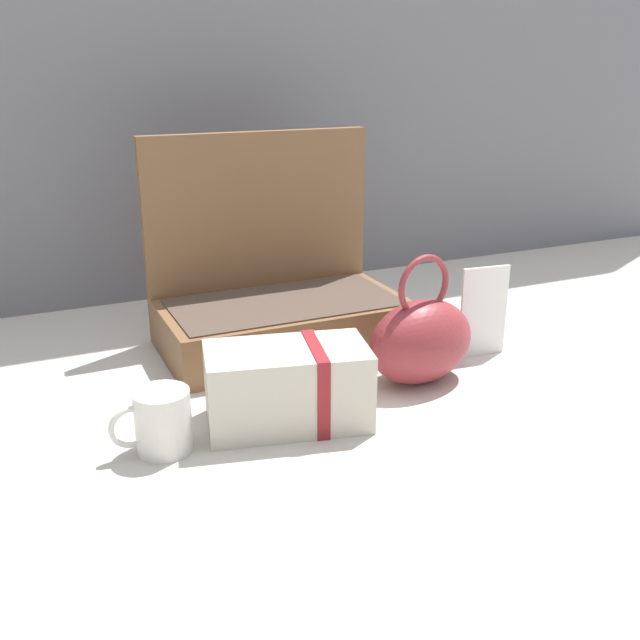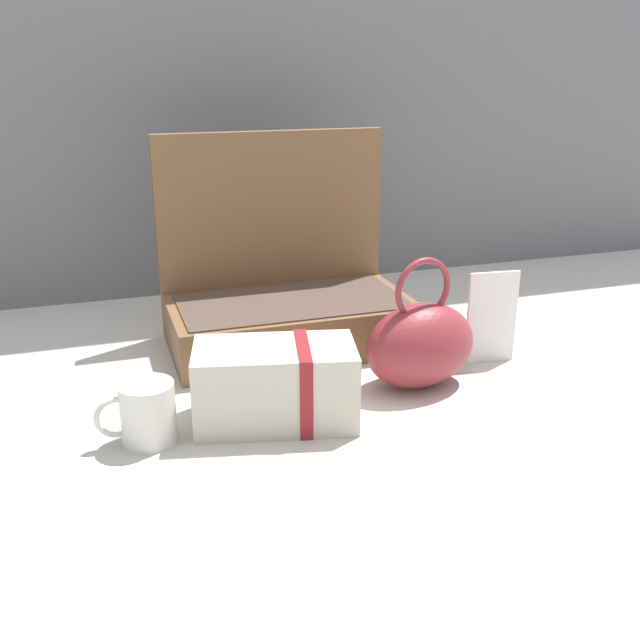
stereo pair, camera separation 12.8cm
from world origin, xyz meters
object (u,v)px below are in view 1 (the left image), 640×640
Objects in this scene: cream_toiletry_bag at (290,386)px; coffee_mug at (161,421)px; open_suitcase at (277,298)px; teal_pouch_handbag at (421,340)px; info_card_left at (484,312)px.

coffee_mug is (-0.20, -0.00, -0.02)m from cream_toiletry_bag.
open_suitcase reaches higher than teal_pouch_handbag.
cream_toiletry_bag is 0.46m from info_card_left.
open_suitcase is at bearing 46.93° from coffee_mug.
teal_pouch_handbag is at bearing -59.60° from open_suitcase.
open_suitcase is 0.33m from teal_pouch_handbag.
coffee_mug is (-0.31, -0.33, -0.05)m from open_suitcase.
info_card_left reaches higher than cream_toiletry_bag.
coffee_mug is at bearing -133.07° from open_suitcase.
cream_toiletry_bag is at bearing -169.51° from teal_pouch_handbag.
cream_toiletry_bag is at bearing -108.06° from open_suitcase.
teal_pouch_handbag reaches higher than cream_toiletry_bag.
open_suitcase reaches higher than coffee_mug.
info_card_left is at bearing 13.21° from cream_toiletry_bag.
teal_pouch_handbag is at bearing 10.49° from cream_toiletry_bag.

